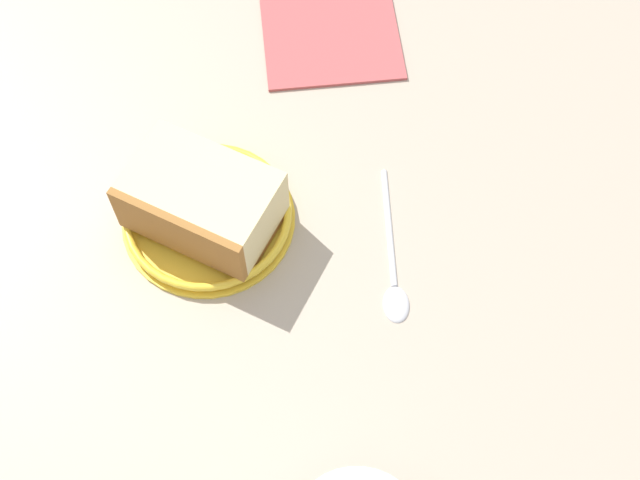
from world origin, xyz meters
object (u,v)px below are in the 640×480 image
at_px(cake_slice, 202,201).
at_px(folded_napkin, 330,31).
at_px(small_plate, 208,216).
at_px(teaspoon, 394,275).

bearing_deg(cake_slice, folded_napkin, 125.22).
xyz_separation_m(small_plate, folded_napkin, (-0.12, 0.17, -0.00)).
distance_m(small_plate, teaspoon, 0.15).
bearing_deg(small_plate, cake_slice, -54.45).
xyz_separation_m(teaspoon, folded_napkin, (-0.23, 0.07, -0.00)).
distance_m(small_plate, folded_napkin, 0.21).
xyz_separation_m(small_plate, cake_slice, (0.00, -0.00, 0.03)).
height_order(small_plate, folded_napkin, small_plate).
relative_size(small_plate, teaspoon, 1.08).
distance_m(small_plate, cake_slice, 0.03).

